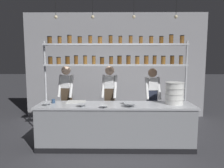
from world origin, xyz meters
name	(u,v)px	position (x,y,z in m)	size (l,w,h in m)	color
ground_plane	(115,146)	(0.00, 0.00, 0.00)	(40.00, 40.00, 0.00)	#3D3D42
back_wall	(115,66)	(0.00, 2.46, 1.64)	(5.69, 0.12, 3.28)	#939399
prep_counter	(115,126)	(0.00, 0.00, 0.46)	(3.29, 0.76, 0.92)	gray
spice_shelf_unit	(115,56)	(0.00, 0.33, 1.93)	(3.18, 0.28, 2.40)	#B7BABF
chef_left	(67,96)	(-1.17, 0.67, 0.99)	(0.39, 0.32, 1.71)	black
chef_center	(110,96)	(-0.13, 0.61, 0.99)	(0.40, 0.32, 1.71)	black
chef_right	(152,98)	(0.88, 0.63, 0.95)	(0.38, 0.30, 1.65)	black
container_stack	(174,93)	(1.25, 0.06, 1.15)	(0.40, 0.40, 0.46)	white
cutting_board	(76,102)	(-0.87, 0.20, 0.93)	(0.40, 0.26, 0.02)	silver
prep_bowl_near_left	(125,103)	(0.21, 0.06, 0.94)	(0.16, 0.16, 0.04)	#B2B7BC
prep_bowl_center_front	(130,105)	(0.30, -0.22, 0.96)	(0.27, 0.27, 0.08)	#B2B7BC
prep_bowl_center_back	(47,104)	(-1.42, -0.10, 0.94)	(0.18, 0.18, 0.05)	silver
prep_bowl_near_right	(104,107)	(-0.22, -0.31, 0.94)	(0.18, 0.18, 0.05)	silver
prep_bowl_far_left	(82,105)	(-0.67, -0.21, 0.95)	(0.20, 0.20, 0.06)	#B2B7BC
serving_cup_front	(53,101)	(-1.34, 0.12, 0.96)	(0.08, 0.08, 0.09)	#334C70
pendant_light_row	(115,16)	(-0.02, 0.00, 2.73)	(2.48, 0.07, 0.55)	black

